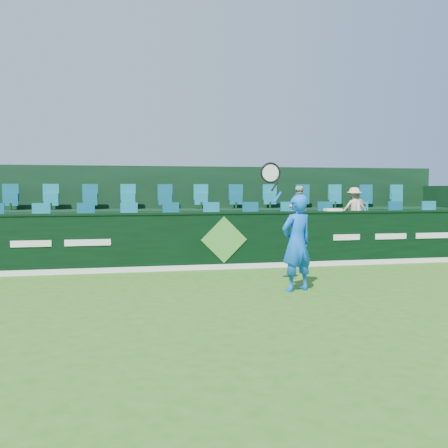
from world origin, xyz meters
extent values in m
plane|color=#306818|center=(0.00, 0.00, 0.00)|extent=(60.00, 60.00, 0.00)
cube|color=black|center=(0.00, 4.00, 0.65)|extent=(16.00, 0.20, 1.30)
cube|color=black|center=(0.00, 4.00, 1.32)|extent=(16.00, 0.24, 0.05)
cube|color=white|center=(0.00, 3.89, 0.06)|extent=(16.00, 0.02, 0.12)
cube|color=#4B9536|center=(0.00, 3.88, 0.70)|extent=(1.10, 0.02, 1.10)
cube|color=white|center=(-4.30, 3.89, 0.70)|extent=(0.85, 0.01, 0.14)
cube|color=white|center=(-3.10, 3.89, 0.70)|extent=(1.00, 0.01, 0.14)
cube|color=white|center=(3.10, 3.89, 0.70)|extent=(0.70, 0.01, 0.14)
cube|color=white|center=(4.30, 3.89, 0.70)|extent=(0.85, 0.01, 0.14)
cube|color=white|center=(5.50, 3.89, 0.70)|extent=(1.00, 0.01, 0.14)
cube|color=black|center=(0.00, 5.10, 0.40)|extent=(16.00, 2.00, 0.80)
cube|color=black|center=(0.00, 7.00, 0.65)|extent=(16.00, 1.80, 1.30)
cube|color=black|center=(0.00, 8.00, 1.30)|extent=(16.00, 0.20, 2.60)
cube|color=#15778D|center=(0.00, 5.50, 1.10)|extent=(13.50, 0.50, 0.60)
cube|color=#15778D|center=(0.00, 7.30, 1.60)|extent=(13.50, 0.50, 0.60)
imported|color=blue|center=(0.83, 1.18, 0.90)|extent=(0.76, 0.62, 1.79)
cylinder|color=#143FBF|center=(0.42, 1.08, 1.74)|extent=(0.16, 0.04, 0.21)
cylinder|color=black|center=(0.36, 1.08, 1.94)|extent=(0.14, 0.03, 0.19)
torus|color=black|center=(0.28, 1.08, 2.18)|extent=(0.52, 0.04, 0.52)
cylinder|color=silver|center=(0.28, 1.08, 2.18)|extent=(0.43, 0.01, 0.43)
imported|color=beige|center=(2.27, 5.12, 1.39)|extent=(0.66, 0.56, 1.18)
imported|color=silver|center=(3.98, 5.12, 1.32)|extent=(0.62, 0.28, 1.04)
imported|color=#C9BA8E|center=(3.89, 5.12, 1.37)|extent=(0.77, 0.49, 1.14)
cube|color=white|center=(2.77, 4.00, 1.38)|extent=(0.40, 0.26, 0.06)
cylinder|color=white|center=(3.46, 4.00, 1.46)|extent=(0.07, 0.07, 0.21)
camera|label=1|loc=(-2.32, -7.54, 1.89)|focal=40.00mm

